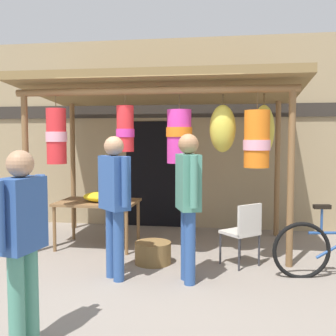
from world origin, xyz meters
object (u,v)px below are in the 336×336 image
Objects in this scene: flower_heap_on_table at (103,197)px; shopper_by_bananas at (188,195)px; display_table at (98,206)px; folding_chair at (244,229)px; wicker_basket_by_table at (153,253)px; customer_foreground at (22,232)px; vendor_in_orange at (114,195)px.

shopper_by_bananas reaches higher than flower_heap_on_table.
flower_heap_on_table reaches higher than display_table.
flower_heap_on_table is at bearing 164.58° from folding_chair.
wicker_basket_by_table is 2.54m from customer_foreground.
folding_chair is at bearing 25.63° from vendor_in_orange.
shopper_by_bananas is at bearing 55.85° from customer_foreground.
display_table is 1.44× the size of folding_chair.
shopper_by_bananas is at bearing 2.60° from vendor_in_orange.
flower_heap_on_table is 1.95m from shopper_by_bananas.
wicker_basket_by_table is 1.15m from vendor_in_orange.
display_table is at bearing 116.19° from vendor_in_orange.
folding_chair is 1.78m from vendor_in_orange.
flower_heap_on_table is at bearing 95.74° from customer_foreground.
wicker_basket_by_table is at bearing -35.10° from display_table.
vendor_in_orange is at bearing -177.40° from shopper_by_bananas.
wicker_basket_by_table is (0.91, -0.65, -0.65)m from flower_heap_on_table.
wicker_basket_by_table is 0.30× the size of customer_foreground.
customer_foreground is at bearing -84.26° from flower_heap_on_table.
customer_foreground is 2.06m from shopper_by_bananas.
flower_heap_on_table is at bearing 138.62° from shopper_by_bananas.
flower_heap_on_table is 3.00m from customer_foreground.
folding_chair is 0.48× the size of shopper_by_bananas.
customer_foreground is at bearing -104.57° from wicker_basket_by_table.
display_table is at bearing 163.73° from folding_chair.
flower_heap_on_table is 0.37× the size of customer_foreground.
vendor_in_orange is 0.88m from shopper_by_bananas.
customer_foreground is at bearing -124.15° from shopper_by_bananas.
flower_heap_on_table reaches higher than wicker_basket_by_table.
folding_chair is at bearing 52.91° from customer_foreground.
folding_chair is 1.26m from wicker_basket_by_table.
display_table is 2.47× the size of wicker_basket_by_table.
folding_chair reaches higher than wicker_basket_by_table.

